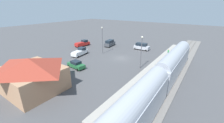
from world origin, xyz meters
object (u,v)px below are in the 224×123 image
pickup_white (80,52)px  suv_charcoal (110,43)px  passenger_train (159,79)px  station_building (31,74)px  light_pole_near_platform (141,48)px  suv_silver (142,46)px  pedestrian_on_platform (168,52)px  light_pole_lot_center (102,37)px  sedan_green (76,64)px  pickup_red (83,43)px

pickup_white → suv_charcoal: bearing=-94.5°
passenger_train → station_building: bearing=29.1°
passenger_train → light_pole_near_platform: size_ratio=5.20×
passenger_train → suv_charcoal: (23.96, -20.85, -1.71)m
passenger_train → suv_silver: passenger_train is taller
suv_silver → pickup_white: bearing=51.6°
pickup_white → light_pole_near_platform: (-18.22, -1.12, 3.65)m
pedestrian_on_platform → pickup_white: bearing=32.9°
suv_silver → light_pole_lot_center: size_ratio=0.62×
station_building → light_pole_lot_center: 22.86m
sedan_green → light_pole_near_platform: 15.13m
sedan_green → pickup_red: 19.84m
pickup_red → passenger_train: bearing=154.3°
light_pole_near_platform → sedan_green: bearing=34.2°
station_building → pedestrian_on_platform: size_ratio=6.15×
suv_silver → pickup_red: size_ratio=0.88×
station_building → suv_charcoal: size_ratio=2.06×
pickup_red → light_pole_near_platform: 26.26m
pedestrian_on_platform → light_pole_near_platform: 13.34m
station_building → sedan_green: (0.92, -10.39, -2.02)m
suv_charcoal → sedan_green: suv_charcoal is taller
sedan_green → light_pole_lot_center: bearing=-81.4°
passenger_train → pickup_white: 26.18m
station_building → suv_silver: size_ratio=2.14×
station_building → light_pole_lot_center: size_ratio=1.34×
light_pole_lot_center → light_pole_near_platform: bearing=164.0°
pickup_white → suv_charcoal: suv_charcoal is taller
passenger_train → light_pole_near_platform: (6.80, -8.61, 1.82)m
suv_charcoal → pickup_red: (7.96, 5.49, -0.12)m
pickup_white → station_building: bearing=111.9°
sedan_green → light_pole_lot_center: size_ratio=0.59×
pickup_white → suv_silver: bearing=-128.4°
suv_charcoal → light_pole_near_platform: light_pole_near_platform is taller
passenger_train → pedestrian_on_platform: 21.58m
suv_silver → passenger_train: bearing=119.0°
passenger_train → pickup_red: passenger_train is taller
light_pole_lot_center → pickup_red: bearing=-13.9°
pickup_red → light_pole_near_platform: light_pole_near_platform is taller
station_building → pedestrian_on_platform: bearing=-114.4°
passenger_train → suv_charcoal: bearing=-41.0°
pickup_red → suv_silver: bearing=-158.4°
pickup_white → pedestrian_on_platform: bearing=-147.1°
sedan_green → pickup_red: pickup_red is taller
passenger_train → pedestrian_on_platform: passenger_train is taller
station_building → suv_charcoal: station_building is taller
passenger_train → sedan_green: size_ratio=8.24×
pedestrian_on_platform → light_pole_lot_center: (16.88, 8.57, 3.66)m
suv_charcoal → light_pole_lot_center: light_pole_lot_center is taller
sedan_green → passenger_train: bearing=178.8°
suv_silver → sedan_green: suv_silver is taller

